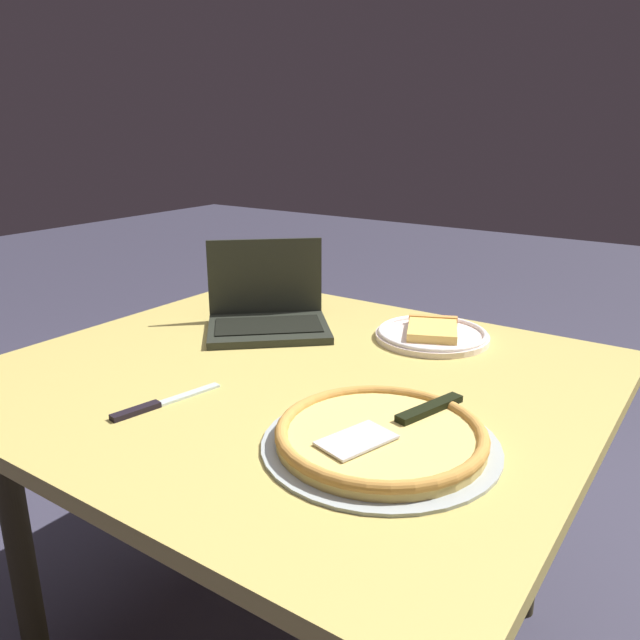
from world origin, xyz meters
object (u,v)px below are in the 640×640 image
dining_table (295,404)px  pizza_tray (381,436)px  table_knife (157,404)px  laptop (267,312)px  pizza_plate (432,334)px

dining_table → pizza_tray: size_ratio=3.12×
table_knife → pizza_tray: bearing=-165.7°
table_knife → dining_table: bearing=-110.9°
dining_table → table_knife: size_ratio=5.40×
laptop → pizza_plate: bearing=-157.1°
table_knife → pizza_plate: bearing=-112.3°
dining_table → table_knife: 0.31m
pizza_tray → table_knife: 0.42m
dining_table → table_knife: (0.11, 0.28, 0.08)m
pizza_plate → pizza_tray: size_ratio=0.70×
dining_table → laptop: 0.32m
pizza_plate → pizza_tray: bearing=106.3°
pizza_plate → pizza_tray: 0.54m
dining_table → pizza_plate: (-0.15, -0.35, 0.09)m
pizza_plate → dining_table: bearing=66.6°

